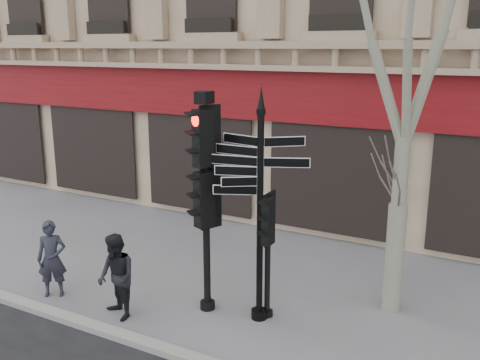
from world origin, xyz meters
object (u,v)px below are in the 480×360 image
at_px(traffic_signal_main, 205,176).
at_px(pedestrian_a, 52,259).
at_px(fingerpost, 260,168).
at_px(traffic_signal_secondary, 268,234).
at_px(pedestrian_b, 116,277).

bearing_deg(traffic_signal_main, pedestrian_a, -140.00).
height_order(fingerpost, traffic_signal_main, fingerpost).
relative_size(traffic_signal_secondary, pedestrian_b, 1.45).
relative_size(traffic_signal_secondary, pedestrian_a, 1.48).
bearing_deg(fingerpost, pedestrian_b, -166.38).
distance_m(traffic_signal_main, traffic_signal_secondary, 1.50).
bearing_deg(pedestrian_a, pedestrian_b, -39.06).
relative_size(fingerpost, pedestrian_a, 2.71).
xyz_separation_m(fingerpost, pedestrian_a, (-3.99, -1.12, -2.04)).
relative_size(traffic_signal_main, traffic_signal_secondary, 1.78).
bearing_deg(traffic_signal_main, pedestrian_b, -117.97).
height_order(traffic_signal_main, traffic_signal_secondary, traffic_signal_main).
relative_size(fingerpost, traffic_signal_main, 1.03).
bearing_deg(pedestrian_a, fingerpost, -20.62).
relative_size(fingerpost, traffic_signal_secondary, 1.83).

